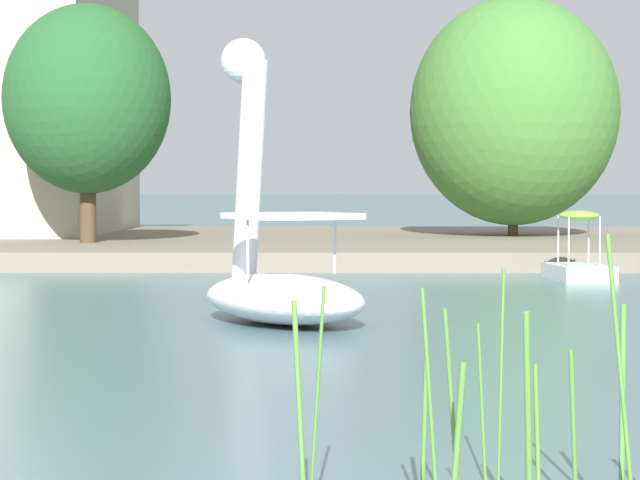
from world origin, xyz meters
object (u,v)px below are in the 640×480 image
object	(u,v)px
swan_boat	(278,267)
tree_sapling_by_fence	(87,99)
tree_willow_overhanging	(514,111)
pedal_boat_lime	(579,261)

from	to	relation	value
swan_boat	tree_sapling_by_fence	xyz separation A→B (m)	(-5.31, 14.86, 3.27)
swan_boat	tree_willow_overhanging	distance (m)	20.56
tree_willow_overhanging	swan_boat	bearing A→B (deg)	-107.11
swan_boat	tree_willow_overhanging	bearing A→B (deg)	72.89
swan_boat	tree_sapling_by_fence	world-z (taller)	tree_sapling_by_fence
pedal_boat_lime	tree_sapling_by_fence	xyz separation A→B (m)	(-10.92, 6.89, 3.63)
tree_sapling_by_fence	tree_willow_overhanging	xyz separation A→B (m)	(11.28, 4.54, -0.04)
tree_willow_overhanging	tree_sapling_by_fence	bearing A→B (deg)	-158.08
swan_boat	pedal_boat_lime	size ratio (longest dim) A/B	2.11
pedal_boat_lime	tree_willow_overhanging	bearing A→B (deg)	88.20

